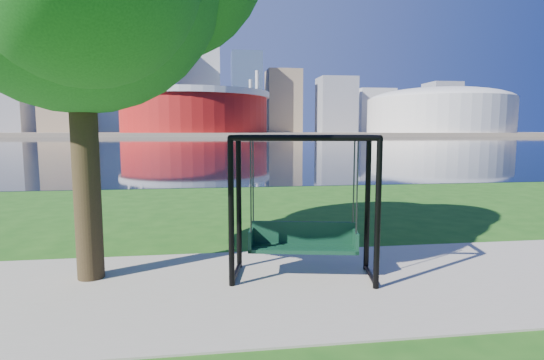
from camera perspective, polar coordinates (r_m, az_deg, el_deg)
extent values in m
plane|color=#1E5114|center=(7.62, -0.70, -12.85)|extent=(900.00, 900.00, 0.00)
cube|color=#9E937F|center=(7.14, -0.17, -14.05)|extent=(120.00, 4.00, 0.03)
cube|color=black|center=(109.16, -7.61, 5.13)|extent=(900.00, 180.00, 0.02)
cube|color=#937F60|center=(313.13, -7.94, 6.17)|extent=(900.00, 228.00, 2.00)
cylinder|color=maroon|center=(242.52, -10.33, 8.88)|extent=(80.00, 80.00, 22.00)
cylinder|color=silver|center=(243.12, -10.37, 11.12)|extent=(83.00, 83.00, 3.00)
cylinder|color=silver|center=(262.67, -2.89, 9.88)|extent=(2.00, 2.00, 32.00)
cylinder|color=silver|center=(264.93, -17.42, 9.56)|extent=(2.00, 2.00, 32.00)
cylinder|color=silver|center=(227.57, -18.98, 10.06)|extent=(2.00, 2.00, 32.00)
cylinder|color=silver|center=(224.93, -2.00, 10.45)|extent=(2.00, 2.00, 32.00)
cylinder|color=beige|center=(277.83, 21.45, 8.02)|extent=(84.00, 84.00, 20.00)
ellipsoid|color=beige|center=(278.28, 21.53, 9.87)|extent=(84.00, 84.00, 15.12)
cube|color=gray|center=(347.62, -32.22, 10.55)|extent=(28.00, 28.00, 62.00)
cube|color=#998466|center=(325.63, -26.48, 13.51)|extent=(26.00, 26.00, 88.00)
cube|color=slate|center=(342.47, -20.24, 14.00)|extent=(30.00, 24.00, 95.00)
cube|color=gray|center=(316.56, -15.49, 12.71)|extent=(24.00, 24.00, 72.00)
cube|color=silver|center=(344.52, -9.77, 13.00)|extent=(32.00, 28.00, 80.00)
cube|color=slate|center=(319.45, -3.45, 11.61)|extent=(22.00, 22.00, 58.00)
cube|color=#998466|center=(337.62, 1.52, 10.49)|extent=(26.00, 26.00, 48.00)
cube|color=gray|center=(336.73, 8.63, 9.92)|extent=(28.00, 24.00, 42.00)
cube|color=silver|center=(373.20, 13.48, 9.02)|extent=(30.00, 26.00, 36.00)
cube|color=gray|center=(376.77, 21.80, 9.01)|extent=(24.00, 24.00, 40.00)
cube|color=#998466|center=(410.28, 25.63, 8.04)|extent=(26.00, 26.00, 32.00)
cylinder|color=black|center=(6.83, -5.52, -4.58)|extent=(0.11, 0.11, 2.43)
cylinder|color=black|center=(6.88, 14.04, -4.66)|extent=(0.11, 0.11, 2.43)
cylinder|color=black|center=(7.76, -4.48, -3.24)|extent=(0.11, 0.11, 2.43)
cylinder|color=black|center=(7.80, 12.71, -3.32)|extent=(0.11, 0.11, 2.43)
cylinder|color=black|center=(6.63, 4.39, 5.65)|extent=(2.30, 0.54, 0.09)
cylinder|color=black|center=(7.58, 4.22, 5.76)|extent=(2.30, 0.54, 0.09)
cylinder|color=black|center=(7.17, -5.06, 5.71)|extent=(0.28, 0.95, 0.09)
cylinder|color=black|center=(7.58, -4.88, -12.30)|extent=(0.26, 0.95, 0.08)
cylinder|color=black|center=(7.22, 13.59, 5.56)|extent=(0.28, 0.95, 0.09)
cylinder|color=black|center=(7.62, 13.11, -12.33)|extent=(0.26, 0.95, 0.08)
cube|color=black|center=(7.38, 4.17, -9.21)|extent=(1.90, 0.82, 0.06)
cube|color=black|center=(7.52, 4.15, -7.08)|extent=(1.82, 0.41, 0.40)
cube|color=black|center=(7.38, -2.83, -8.02)|extent=(0.14, 0.48, 0.36)
cube|color=black|center=(7.41, 11.16, -8.06)|extent=(0.14, 0.48, 0.36)
cylinder|color=#323237|center=(7.00, -2.86, -1.00)|extent=(0.03, 0.03, 1.53)
cylinder|color=#323237|center=(7.04, 11.38, -1.08)|extent=(0.03, 0.03, 1.53)
cylinder|color=#323237|center=(7.39, -2.55, -0.61)|extent=(0.03, 0.03, 1.53)
cylinder|color=#323237|center=(7.43, 10.94, -0.69)|extent=(0.03, 0.03, 1.53)
cylinder|color=black|center=(7.71, -23.83, 3.62)|extent=(0.44, 0.44, 4.42)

